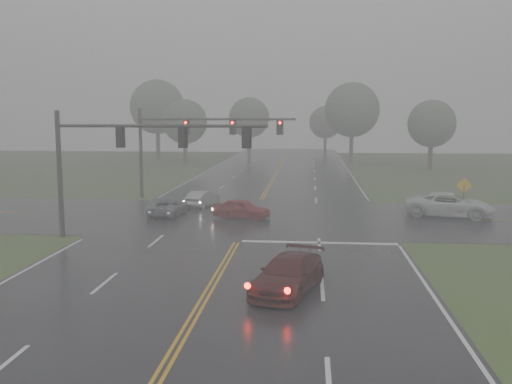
# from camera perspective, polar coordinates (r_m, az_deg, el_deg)

# --- Properties ---
(ground) EXTENTS (180.00, 180.00, 0.00)m
(ground) POSITION_cam_1_polar(r_m,az_deg,el_deg) (18.11, -7.83, -14.95)
(ground) COLOR #354E21
(ground) RESTS_ON ground
(main_road) EXTENTS (18.00, 160.00, 0.02)m
(main_road) POSITION_cam_1_polar(r_m,az_deg,el_deg) (37.12, -0.77, -3.07)
(main_road) COLOR black
(main_road) RESTS_ON ground
(cross_street) EXTENTS (120.00, 14.00, 0.02)m
(cross_street) POSITION_cam_1_polar(r_m,az_deg,el_deg) (39.07, -0.46, -2.52)
(cross_street) COLOR black
(cross_street) RESTS_ON ground
(stop_bar) EXTENTS (8.50, 0.50, 0.01)m
(stop_bar) POSITION_cam_1_polar(r_m,az_deg,el_deg) (31.43, 6.33, -5.11)
(stop_bar) COLOR silver
(stop_bar) RESTS_ON ground
(sedan_maroon) EXTENTS (3.29, 5.23, 1.41)m
(sedan_maroon) POSITION_cam_1_polar(r_m,az_deg,el_deg) (22.92, 3.22, -9.95)
(sedan_maroon) COLOR #3B0C0A
(sedan_maroon) RESTS_ON ground
(sedan_red) EXTENTS (4.14, 2.36, 1.33)m
(sedan_red) POSITION_cam_1_polar(r_m,az_deg,el_deg) (38.49, -1.43, -2.68)
(sedan_red) COLOR maroon
(sedan_red) RESTS_ON ground
(sedan_silver) EXTENTS (2.24, 3.91, 1.22)m
(sedan_silver) POSITION_cam_1_polar(r_m,az_deg,el_deg) (43.70, -5.37, -1.46)
(sedan_silver) COLOR #919398
(sedan_silver) RESTS_ON ground
(car_grey) EXTENTS (2.24, 4.35, 1.18)m
(car_grey) POSITION_cam_1_polar(r_m,az_deg,el_deg) (40.13, -8.74, -2.34)
(car_grey) COLOR slate
(car_grey) RESTS_ON ground
(pickup_white) EXTENTS (6.38, 4.09, 1.64)m
(pickup_white) POSITION_cam_1_polar(r_m,az_deg,el_deg) (41.35, 18.76, -2.37)
(pickup_white) COLOR silver
(pickup_white) RESTS_ON ground
(signal_gantry_near) EXTENTS (11.99, 0.31, 7.20)m
(signal_gantry_near) POSITION_cam_1_polar(r_m,az_deg,el_deg) (32.77, -13.33, 4.14)
(signal_gantry_near) COLOR black
(signal_gantry_near) RESTS_ON ground
(signal_gantry_far) EXTENTS (13.11, 0.38, 7.47)m
(signal_gantry_far) POSITION_cam_1_polar(r_m,az_deg,el_deg) (47.79, -6.83, 5.63)
(signal_gantry_far) COLOR black
(signal_gantry_far) RESTS_ON ground
(sign_diamond_east) EXTENTS (1.06, 0.30, 2.61)m
(sign_diamond_east) POSITION_cam_1_polar(r_m,az_deg,el_deg) (42.31, 20.07, 0.21)
(sign_diamond_east) COLOR black
(sign_diamond_east) RESTS_ON ground
(tree_nw_a) EXTENTS (6.20, 6.20, 9.11)m
(tree_nw_a) POSITION_cam_1_polar(r_m,az_deg,el_deg) (80.46, -7.12, 6.99)
(tree_nw_a) COLOR #30261F
(tree_nw_a) RESTS_ON ground
(tree_ne_a) EXTENTS (7.91, 7.91, 11.62)m
(tree_ne_a) POSITION_cam_1_polar(r_m,az_deg,el_deg) (84.12, 9.59, 8.10)
(tree_ne_a) COLOR #30261F
(tree_ne_a) RESTS_ON ground
(tree_n_mid) EXTENTS (6.71, 6.71, 9.85)m
(tree_n_mid) POSITION_cam_1_polar(r_m,az_deg,el_deg) (95.29, -0.69, 7.45)
(tree_n_mid) COLOR #30261F
(tree_n_mid) RESTS_ON ground
(tree_e_near) EXTENTS (6.03, 6.03, 8.86)m
(tree_e_near) POSITION_cam_1_polar(r_m,az_deg,el_deg) (75.92, 17.15, 6.54)
(tree_e_near) COLOR #30261F
(tree_e_near) RESTS_ON ground
(tree_nw_b) EXTENTS (8.45, 8.45, 12.40)m
(tree_nw_b) POSITION_cam_1_polar(r_m,az_deg,el_deg) (90.94, -9.84, 8.38)
(tree_nw_b) COLOR #30261F
(tree_nw_b) RESTS_ON ground
(tree_n_far) EXTENTS (5.79, 5.79, 8.51)m
(tree_n_far) POSITION_cam_1_polar(r_m,az_deg,el_deg) (103.39, 6.96, 6.92)
(tree_n_far) COLOR #30261F
(tree_n_far) RESTS_ON ground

